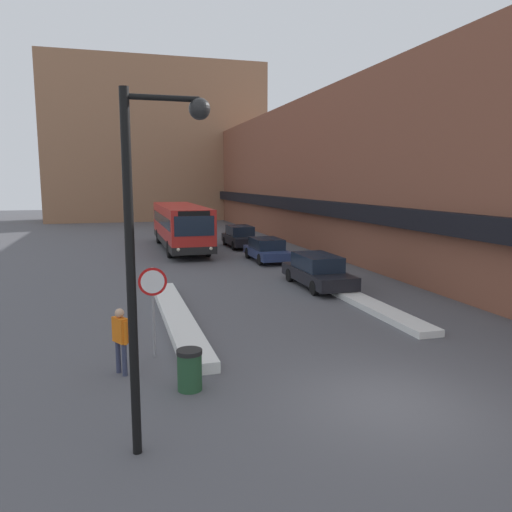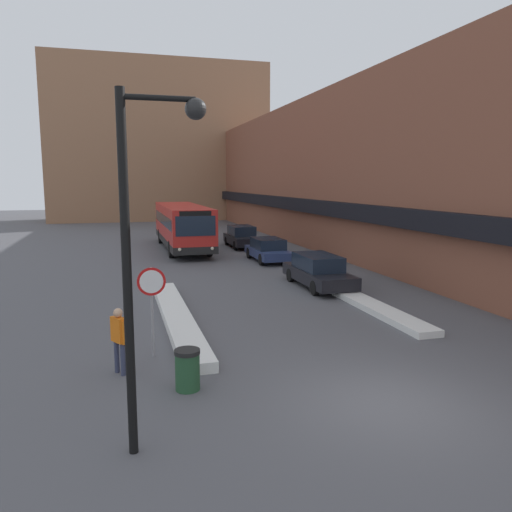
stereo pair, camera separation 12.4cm
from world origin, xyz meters
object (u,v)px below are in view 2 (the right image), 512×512
at_px(parked_car_front, 318,271).
at_px(stop_sign, 152,292).
at_px(pedestrian, 119,335).
at_px(city_bus, 182,225).
at_px(trash_bin, 187,370).
at_px(street_lamp, 143,234).
at_px(parked_car_middle, 268,249).
at_px(parked_car_back, 242,237).

bearing_deg(parked_car_front, stop_sign, -137.39).
bearing_deg(pedestrian, city_bus, 139.28).
bearing_deg(trash_bin, stop_sign, 103.76).
height_order(parked_car_front, street_lamp, street_lamp).
distance_m(stop_sign, street_lamp, 5.27).
height_order(parked_car_middle, pedestrian, pedestrian).
distance_m(city_bus, street_lamp, 26.68).
bearing_deg(parked_car_front, parked_car_middle, 90.00).
distance_m(parked_car_middle, pedestrian, 18.10).
height_order(parked_car_middle, stop_sign, stop_sign).
bearing_deg(street_lamp, city_bus, 81.37).
bearing_deg(parked_car_back, parked_car_front, -90.00).
height_order(parked_car_back, street_lamp, street_lamp).
distance_m(parked_car_front, trash_bin, 12.03).
xyz_separation_m(parked_car_back, stop_sign, (-7.82, -21.35, 1.02)).
distance_m(parked_car_back, street_lamp, 27.62).
xyz_separation_m(city_bus, parked_car_back, (4.24, -0.10, -0.91)).
distance_m(city_bus, parked_car_back, 4.34).
bearing_deg(city_bus, pedestrian, -101.23).
height_order(parked_car_middle, street_lamp, street_lamp).
relative_size(pedestrian, trash_bin, 1.76).
xyz_separation_m(parked_car_middle, stop_sign, (-7.82, -14.85, 1.10)).
bearing_deg(parked_car_front, street_lamp, -124.39).
bearing_deg(parked_car_middle, trash_bin, -112.71).
height_order(city_bus, parked_car_back, city_bus).
bearing_deg(city_bus, parked_car_middle, -57.30).
height_order(city_bus, street_lamp, street_lamp).
relative_size(parked_car_middle, stop_sign, 1.77).
xyz_separation_m(stop_sign, trash_bin, (0.59, -2.42, -1.31)).
height_order(parked_car_front, parked_car_back, parked_car_back).
relative_size(city_bus, trash_bin, 12.94).
distance_m(parked_car_front, pedestrian, 11.98).
bearing_deg(trash_bin, city_bus, 82.87).
height_order(stop_sign, street_lamp, street_lamp).
bearing_deg(pedestrian, trash_bin, 17.10).
height_order(pedestrian, trash_bin, pedestrian).
bearing_deg(trash_bin, parked_car_front, 53.06).
distance_m(city_bus, pedestrian, 22.93).
xyz_separation_m(city_bus, parked_car_middle, (4.24, -6.61, -0.99)).
relative_size(parked_car_front, stop_sign, 1.97).
distance_m(parked_car_front, street_lamp, 14.91).
xyz_separation_m(parked_car_front, parked_car_middle, (0.00, 7.65, -0.04)).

